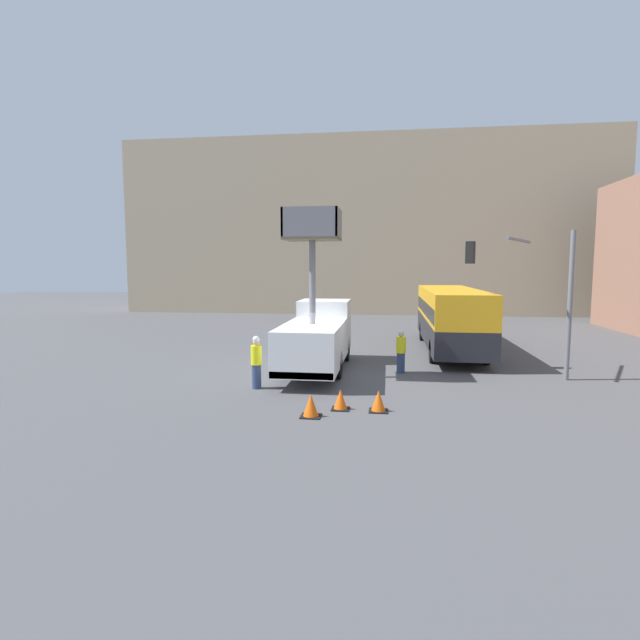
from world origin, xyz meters
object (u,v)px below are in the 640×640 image
(city_bus, at_px, (451,315))
(traffic_light_pole, at_px, (530,278))
(road_worker_near_truck, at_px, (256,362))
(traffic_cone_mid_road, at_px, (378,402))
(traffic_cone_near_truck, at_px, (311,406))
(road_worker_directing, at_px, (401,351))
(traffic_cone_far_side, at_px, (340,400))
(utility_truck, at_px, (318,334))

(city_bus, distance_m, traffic_light_pole, 6.32)
(road_worker_near_truck, relative_size, traffic_cone_mid_road, 2.95)
(road_worker_near_truck, xyz_separation_m, traffic_cone_mid_road, (4.26, -2.23, -0.63))
(city_bus, bearing_deg, traffic_cone_near_truck, 147.00)
(road_worker_directing, bearing_deg, city_bus, 18.50)
(road_worker_directing, bearing_deg, traffic_cone_near_truck, -160.02)
(road_worker_near_truck, bearing_deg, traffic_cone_near_truck, 148.25)
(traffic_light_pole, relative_size, traffic_cone_far_side, 9.21)
(traffic_light_pole, bearing_deg, utility_truck, -178.61)
(traffic_cone_mid_road, bearing_deg, utility_truck, 115.11)
(city_bus, distance_m, road_worker_directing, 6.38)
(city_bus, xyz_separation_m, traffic_cone_far_side, (-4.50, -11.23, -1.55))
(road_worker_near_truck, height_order, traffic_cone_near_truck, road_worker_near_truck)
(road_worker_near_truck, xyz_separation_m, traffic_cone_near_truck, (2.38, -3.01, -0.62))
(utility_truck, relative_size, road_worker_near_truck, 3.98)
(utility_truck, relative_size, traffic_light_pole, 1.33)
(traffic_light_pole, distance_m, road_worker_directing, 5.66)
(traffic_cone_near_truck, relative_size, traffic_cone_mid_road, 1.04)
(traffic_light_pole, bearing_deg, traffic_cone_far_side, -139.92)
(road_worker_directing, distance_m, traffic_cone_mid_road, 5.62)
(city_bus, distance_m, traffic_cone_near_truck, 13.26)
(road_worker_directing, bearing_deg, road_worker_near_truck, 166.10)
(traffic_cone_mid_road, bearing_deg, road_worker_near_truck, 152.44)
(road_worker_directing, distance_m, traffic_cone_far_side, 5.84)
(road_worker_near_truck, bearing_deg, traffic_cone_mid_road, 172.40)
(traffic_cone_far_side, bearing_deg, utility_truck, 104.99)
(traffic_cone_mid_road, bearing_deg, city_bus, 73.35)
(utility_truck, relative_size, traffic_cone_mid_road, 11.74)
(utility_truck, height_order, traffic_light_pole, utility_truck)
(utility_truck, xyz_separation_m, road_worker_near_truck, (-1.68, -3.29, -0.58))
(city_bus, xyz_separation_m, traffic_cone_near_truck, (-5.26, -12.07, -1.53))
(utility_truck, bearing_deg, traffic_cone_mid_road, -64.89)
(utility_truck, xyz_separation_m, traffic_cone_near_truck, (0.70, -6.31, -1.20))
(utility_truck, distance_m, traffic_light_pole, 8.52)
(city_bus, relative_size, road_worker_near_truck, 6.06)
(city_bus, relative_size, traffic_cone_far_side, 18.55)
(traffic_cone_near_truck, xyz_separation_m, traffic_cone_far_side, (0.76, 0.84, -0.03))
(road_worker_near_truck, height_order, traffic_cone_far_side, road_worker_near_truck)
(traffic_cone_near_truck, height_order, traffic_cone_mid_road, traffic_cone_near_truck)
(city_bus, relative_size, road_worker_directing, 6.34)
(road_worker_near_truck, bearing_deg, city_bus, -110.18)
(traffic_cone_near_truck, xyz_separation_m, traffic_cone_mid_road, (1.88, 0.79, -0.01))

